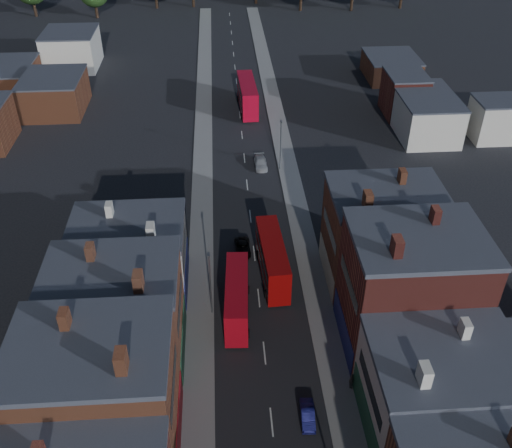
{
  "coord_description": "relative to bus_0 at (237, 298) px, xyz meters",
  "views": [
    {
      "loc": [
        -3.44,
        -14.59,
        43.61
      ],
      "look_at": [
        0.0,
        36.65,
        6.82
      ],
      "focal_mm": 40.0,
      "sensor_mm": 36.0,
      "label": 1
    }
  ],
  "objects": [
    {
      "name": "car_3",
      "position": [
        4.83,
        31.51,
        -1.75
      ],
      "size": [
        1.96,
        4.51,
        1.29
      ],
      "primitive_type": "imported",
      "rotation": [
        0.0,
        0.0,
        0.03
      ],
      "color": "#BABABA",
      "rests_on": "ground"
    },
    {
      "name": "bus_1",
      "position": [
        4.3,
        6.0,
        0.18
      ],
      "size": [
        3.26,
        11.16,
        4.77
      ],
      "rotation": [
        0.0,
        0.0,
        0.06
      ],
      "color": "#9D0909",
      "rests_on": "ground"
    },
    {
      "name": "pavement_east",
      "position": [
        8.98,
        20.33,
        -2.34
      ],
      "size": [
        3.0,
        200.0,
        0.12
      ],
      "primitive_type": "cube",
      "color": "gray",
      "rests_on": "ground"
    },
    {
      "name": "car_2",
      "position": [
        1.09,
        10.87,
        -1.83
      ],
      "size": [
        1.95,
        4.09,
        1.13
      ],
      "primitive_type": "imported",
      "rotation": [
        0.0,
        0.0,
        0.02
      ],
      "color": "black",
      "rests_on": "ground"
    },
    {
      "name": "ped_3",
      "position": [
        10.18,
        -10.47,
        -1.39
      ],
      "size": [
        0.63,
        1.1,
        1.78
      ],
      "primitive_type": "imported",
      "rotation": [
        0.0,
        0.0,
        1.42
      ],
      "color": "#544F48",
      "rests_on": "pavement_east"
    },
    {
      "name": "bus_0",
      "position": [
        0.0,
        0.0,
        0.0
      ],
      "size": [
        3.02,
        10.39,
        4.44
      ],
      "rotation": [
        0.0,
        0.0,
        -0.05
      ],
      "color": "#BB0A18",
      "rests_on": "ground"
    },
    {
      "name": "car_1",
      "position": [
        5.69,
        -13.56,
        -1.83
      ],
      "size": [
        1.36,
        3.48,
        1.13
      ],
      "primitive_type": "imported",
      "rotation": [
        0.0,
        0.0,
        -0.05
      ],
      "color": "#131456",
      "rests_on": "ground"
    },
    {
      "name": "pavement_west",
      "position": [
        -4.02,
        20.33,
        -2.34
      ],
      "size": [
        3.0,
        200.0,
        0.12
      ],
      "primitive_type": "cube",
      "color": "gray",
      "rests_on": "ground"
    },
    {
      "name": "lamp_post_3",
      "position": [
        7.68,
        30.33,
        2.31
      ],
      "size": [
        0.25,
        0.7,
        8.12
      ],
      "color": "slate",
      "rests_on": "ground"
    },
    {
      "name": "lamp_post_2",
      "position": [
        -2.72,
        0.33,
        2.31
      ],
      "size": [
        0.25,
        0.7,
        8.12
      ],
      "color": "slate",
      "rests_on": "ground"
    },
    {
      "name": "bus_2",
      "position": [
        3.98,
        52.41,
        0.44
      ],
      "size": [
        3.47,
        12.29,
        5.26
      ],
      "rotation": [
        0.0,
        0.0,
        0.04
      ],
      "color": "#A6071D",
      "rests_on": "ground"
    }
  ]
}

